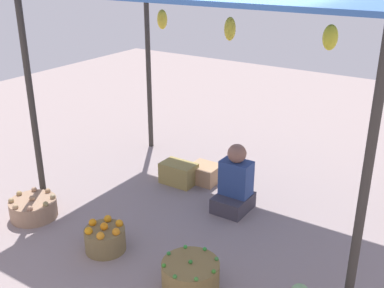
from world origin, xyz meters
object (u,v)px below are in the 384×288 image
at_px(basket_potatoes, 33,208).
at_px(basket_green_chilies, 190,276).
at_px(vendor_person, 235,185).
at_px(wooden_crate_stacked_rear, 179,173).
at_px(basket_oranges, 105,238).
at_px(wooden_crate_near_vendor, 205,173).

distance_m(basket_potatoes, basket_green_chilies, 2.11).
xyz_separation_m(vendor_person, basket_potatoes, (-1.76, -1.36, -0.19)).
bearing_deg(wooden_crate_stacked_rear, basket_potatoes, -119.07).
height_order(basket_green_chilies, wooden_crate_stacked_rear, basket_green_chilies).
bearing_deg(basket_oranges, vendor_person, 64.35).
relative_size(vendor_person, basket_oranges, 1.97).
height_order(basket_green_chilies, wooden_crate_near_vendor, basket_green_chilies).
distance_m(basket_potatoes, basket_oranges, 1.09).
bearing_deg(wooden_crate_stacked_rear, basket_green_chilies, -52.31).
distance_m(vendor_person, basket_potatoes, 2.23).
distance_m(basket_potatoes, wooden_crate_near_vendor, 2.09).
height_order(basket_oranges, basket_green_chilies, basket_green_chilies).
height_order(basket_potatoes, wooden_crate_stacked_rear, wooden_crate_stacked_rear).
relative_size(vendor_person, wooden_crate_stacked_rear, 1.80).
height_order(wooden_crate_near_vendor, wooden_crate_stacked_rear, wooden_crate_stacked_rear).
bearing_deg(wooden_crate_near_vendor, vendor_person, -31.89).
relative_size(vendor_person, basket_potatoes, 1.54).
relative_size(basket_potatoes, wooden_crate_near_vendor, 1.41).
bearing_deg(vendor_person, basket_oranges, -115.65).
distance_m(basket_oranges, wooden_crate_near_vendor, 1.79).
height_order(vendor_person, wooden_crate_near_vendor, vendor_person).
distance_m(basket_potatoes, wooden_crate_stacked_rear, 1.77).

